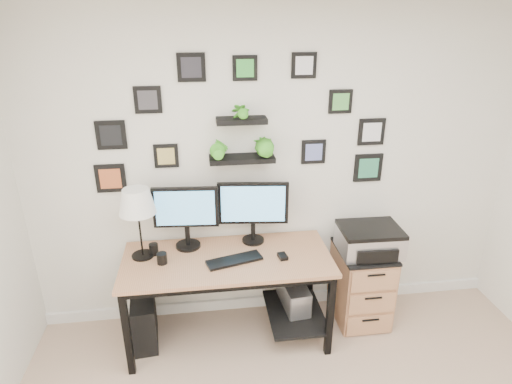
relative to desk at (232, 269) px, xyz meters
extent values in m
plane|color=silver|center=(0.42, 0.33, 0.67)|extent=(4.00, 0.00, 4.00)
cube|color=white|center=(0.42, 0.32, -0.58)|extent=(4.00, 0.03, 0.10)
cube|color=tan|center=(-0.04, -0.04, 0.11)|extent=(1.60, 0.70, 0.03)
cube|color=black|center=(-0.04, -0.04, 0.07)|extent=(1.54, 0.64, 0.05)
cube|color=black|center=(-0.04, 0.29, -0.17)|extent=(1.44, 0.02, 0.41)
cube|color=black|center=(0.51, -0.04, -0.45)|extent=(0.45, 0.63, 0.03)
cube|color=black|center=(-0.79, -0.34, -0.27)|extent=(0.05, 0.05, 0.72)
cube|color=black|center=(-0.79, 0.26, -0.27)|extent=(0.05, 0.05, 0.72)
cube|color=black|center=(0.71, -0.34, -0.27)|extent=(0.05, 0.05, 0.72)
cube|color=black|center=(0.71, 0.26, -0.27)|extent=(0.05, 0.05, 0.72)
cylinder|color=black|center=(-0.33, 0.18, 0.13)|extent=(0.21, 0.21, 0.02)
cylinder|color=black|center=(-0.33, 0.18, 0.22)|extent=(0.04, 0.04, 0.18)
cube|color=black|center=(-0.33, 0.17, 0.48)|extent=(0.51, 0.08, 0.33)
cube|color=#59A5D8|center=(-0.34, 0.15, 0.48)|extent=(0.45, 0.04, 0.28)
cylinder|color=black|center=(0.19, 0.19, 0.13)|extent=(0.20, 0.20, 0.02)
cylinder|color=black|center=(0.19, 0.19, 0.21)|extent=(0.04, 0.04, 0.16)
cube|color=black|center=(0.19, 0.19, 0.47)|extent=(0.56, 0.09, 0.35)
cube|color=#59A5D8|center=(0.19, 0.17, 0.47)|extent=(0.50, 0.06, 0.30)
cube|color=black|center=(0.01, -0.10, 0.13)|extent=(0.44, 0.24, 0.02)
cube|color=black|center=(0.38, -0.10, 0.14)|extent=(0.07, 0.10, 0.03)
cylinder|color=black|center=(-0.68, 0.07, 0.13)|extent=(0.17, 0.17, 0.02)
cylinder|color=black|center=(-0.68, 0.07, 0.39)|extent=(0.01, 0.01, 0.51)
cone|color=white|center=(-0.68, 0.07, 0.59)|extent=(0.27, 0.27, 0.19)
cylinder|color=black|center=(-0.52, -0.05, 0.17)|extent=(0.08, 0.08, 0.09)
cylinder|color=black|center=(-0.59, 0.09, 0.17)|extent=(0.07, 0.07, 0.09)
cube|color=black|center=(-0.71, 0.00, -0.42)|extent=(0.22, 0.42, 0.41)
cube|color=gray|center=(0.52, 0.05, -0.42)|extent=(0.22, 0.42, 0.41)
cube|color=silver|center=(0.54, -0.15, -0.42)|extent=(0.16, 0.03, 0.38)
cube|color=tan|center=(1.11, 0.06, -0.30)|extent=(0.42, 0.50, 0.65)
cube|color=black|center=(1.11, 0.06, 0.03)|extent=(0.43, 0.51, 0.02)
cube|color=tan|center=(1.11, -0.19, -0.52)|extent=(0.39, 0.02, 0.18)
cylinder|color=black|center=(1.11, -0.21, -0.46)|extent=(0.14, 0.02, 0.02)
cube|color=tan|center=(1.11, -0.19, -0.30)|extent=(0.39, 0.02, 0.18)
cylinder|color=black|center=(1.11, -0.21, -0.24)|extent=(0.14, 0.02, 0.02)
cube|color=tan|center=(1.11, -0.19, -0.08)|extent=(0.39, 0.02, 0.18)
cylinder|color=black|center=(1.11, -0.21, -0.02)|extent=(0.14, 0.02, 0.02)
cube|color=silver|center=(1.13, 0.04, 0.14)|extent=(0.49, 0.39, 0.19)
cube|color=black|center=(1.13, 0.04, 0.25)|extent=(0.49, 0.39, 0.03)
cube|color=black|center=(1.12, -0.16, 0.11)|extent=(0.33, 0.03, 0.11)
cube|color=black|center=(0.12, 0.24, 0.82)|extent=(0.50, 0.18, 0.04)
cube|color=black|center=(0.12, 0.23, 1.12)|extent=(0.38, 0.15, 0.04)
imported|color=green|center=(-0.05, 0.24, 0.98)|extent=(0.15, 0.12, 0.27)
imported|color=green|center=(0.29, 0.24, 0.98)|extent=(0.15, 0.15, 0.27)
imported|color=green|center=(0.12, 0.23, 1.27)|extent=(0.13, 0.09, 0.25)
cube|color=black|center=(0.15, 0.32, 1.49)|extent=(0.18, 0.02, 0.18)
cube|color=green|center=(0.15, 0.31, 1.49)|extent=(0.13, 0.00, 0.13)
cube|color=black|center=(-0.89, 0.32, 0.68)|extent=(0.23, 0.02, 0.23)
cube|color=#BF582D|center=(-0.89, 0.31, 0.68)|extent=(0.16, 0.00, 0.16)
cube|color=black|center=(1.17, 0.32, 0.67)|extent=(0.24, 0.02, 0.24)
cube|color=#308560|center=(1.17, 0.31, 0.67)|extent=(0.17, 0.00, 0.17)
cube|color=black|center=(-0.85, 0.32, 1.02)|extent=(0.22, 0.02, 0.22)
cube|color=black|center=(-0.85, 0.31, 1.02)|extent=(0.15, 0.00, 0.15)
cube|color=black|center=(-0.46, 0.32, 0.85)|extent=(0.18, 0.02, 0.18)
cube|color=tan|center=(-0.46, 0.31, 0.85)|extent=(0.13, 0.00, 0.13)
cube|color=black|center=(0.70, 0.32, 0.83)|extent=(0.20, 0.02, 0.20)
cube|color=#6873B6|center=(0.70, 0.31, 0.83)|extent=(0.14, 0.00, 0.14)
cube|color=black|center=(-0.23, 0.32, 1.50)|extent=(0.20, 0.02, 0.20)
cube|color=#24232A|center=(-0.23, 0.31, 1.50)|extent=(0.14, 0.00, 0.14)
cube|color=black|center=(0.59, 0.32, 1.50)|extent=(0.19, 0.02, 0.19)
cube|color=silver|center=(0.59, 0.31, 1.50)|extent=(0.13, 0.00, 0.13)
cube|color=black|center=(0.89, 0.32, 1.23)|extent=(0.18, 0.02, 0.18)
cube|color=#50A149|center=(0.89, 0.31, 1.23)|extent=(0.13, 0.00, 0.13)
cube|color=black|center=(1.17, 0.32, 0.98)|extent=(0.22, 0.02, 0.22)
cube|color=silver|center=(1.17, 0.31, 0.98)|extent=(0.15, 0.00, 0.15)
cube|color=black|center=(-0.56, 0.32, 1.28)|extent=(0.20, 0.02, 0.20)
cube|color=#38363C|center=(-0.56, 0.31, 1.28)|extent=(0.14, 0.00, 0.14)
camera|label=1|loc=(-0.19, -2.87, 1.85)|focal=30.00mm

